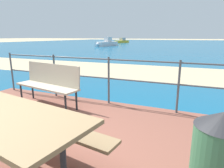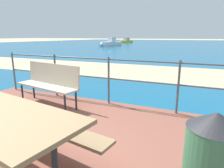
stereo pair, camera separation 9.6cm
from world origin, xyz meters
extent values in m
cube|color=#145B84|center=(0.00, 40.00, 0.01)|extent=(90.00, 90.00, 0.01)
cube|color=tan|center=(0.00, 7.11, 0.01)|extent=(54.08, 5.16, 0.01)
cube|color=#8C704C|center=(0.17, -0.24, 0.84)|extent=(1.74, 1.01, 0.04)
cube|color=#8C704C|center=(0.26, 0.32, 0.49)|extent=(1.66, 0.52, 0.04)
cube|color=#BCAD93|center=(-1.18, 1.82, 0.49)|extent=(1.65, 0.68, 0.04)
cube|color=#BCAD93|center=(-1.15, 1.99, 0.74)|extent=(1.59, 0.35, 0.46)
cylinder|color=#1E2328|center=(-1.92, 1.80, 0.27)|extent=(0.04, 0.04, 0.43)
cylinder|color=#1E2328|center=(-1.87, 2.09, 0.27)|extent=(0.04, 0.04, 0.43)
cylinder|color=#1E2328|center=(-0.50, 1.54, 0.27)|extent=(0.04, 0.04, 0.43)
cylinder|color=#1E2328|center=(-0.45, 1.84, 0.27)|extent=(0.04, 0.04, 0.43)
cylinder|color=#4C5156|center=(-2.95, 2.47, 0.59)|extent=(0.04, 0.04, 1.05)
cylinder|color=#4C5156|center=(-1.48, 2.47, 0.59)|extent=(0.04, 0.04, 1.05)
cylinder|color=#4C5156|center=(0.00, 2.47, 0.59)|extent=(0.04, 0.04, 1.05)
cylinder|color=#4C5156|center=(1.48, 2.47, 0.59)|extent=(0.04, 0.04, 1.05)
cylinder|color=#4C5156|center=(0.00, 2.47, 1.06)|extent=(5.90, 0.03, 0.03)
cylinder|color=#4C5156|center=(0.00, 2.47, 0.64)|extent=(5.90, 0.03, 0.03)
cone|color=#262628|center=(1.94, 0.16, 0.95)|extent=(0.42, 0.42, 0.12)
cube|color=silver|center=(-11.34, 27.71, 0.35)|extent=(1.87, 5.21, 0.67)
cube|color=silver|center=(-11.30, 28.09, 1.05)|extent=(0.93, 1.33, 0.74)
cone|color=silver|center=(-11.70, 24.93, 0.35)|extent=(0.66, 0.57, 0.61)
cube|color=yellow|center=(-14.37, 43.06, 0.29)|extent=(2.43, 4.34, 0.55)
cube|color=#A5A8AD|center=(-14.27, 43.36, 0.89)|extent=(1.27, 1.44, 0.65)
cone|color=yellow|center=(-15.07, 40.84, 0.29)|extent=(0.63, 0.63, 0.50)
camera|label=1|loc=(1.69, -1.39, 1.55)|focal=31.24mm
camera|label=2|loc=(1.78, -1.35, 1.55)|focal=31.24mm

